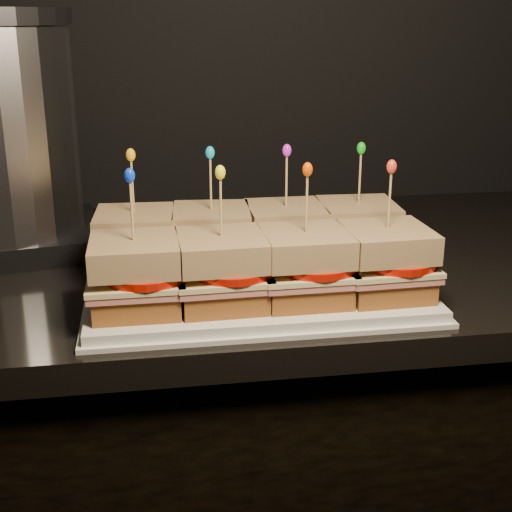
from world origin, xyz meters
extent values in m
cube|color=black|center=(-0.64, 1.69, 0.43)|extent=(2.39, 0.61, 0.86)
cube|color=black|center=(-0.64, 1.69, 0.87)|extent=(2.43, 0.65, 0.04)
cube|color=white|center=(-0.93, 1.52, 0.90)|extent=(0.42, 0.26, 0.02)
cube|color=white|center=(-0.93, 1.52, 0.90)|extent=(0.43, 0.27, 0.01)
cube|color=brown|center=(-1.09, 1.58, 0.92)|extent=(0.10, 0.10, 0.03)
cube|color=tan|center=(-1.09, 1.58, 0.94)|extent=(0.11, 0.11, 0.01)
cube|color=#EDD78F|center=(-1.09, 1.58, 0.95)|extent=(0.12, 0.11, 0.01)
cylinder|color=#B81507|center=(-1.07, 1.57, 0.96)|extent=(0.10, 0.10, 0.01)
cube|color=#5A3513|center=(-1.09, 1.58, 0.98)|extent=(0.11, 0.11, 0.03)
cylinder|color=tan|center=(-1.09, 1.58, 1.03)|extent=(0.00, 0.00, 0.09)
ellipsoid|color=#F7AE13|center=(-1.09, 1.58, 1.07)|extent=(0.01, 0.01, 0.02)
cube|color=brown|center=(-0.98, 1.58, 0.92)|extent=(0.11, 0.11, 0.03)
cube|color=tan|center=(-0.98, 1.58, 0.94)|extent=(0.12, 0.11, 0.01)
cube|color=#EDD78F|center=(-0.98, 1.58, 0.95)|extent=(0.12, 0.12, 0.01)
cylinder|color=#B81507|center=(-0.97, 1.57, 0.96)|extent=(0.10, 0.10, 0.01)
cube|color=#5A3513|center=(-0.98, 1.58, 0.98)|extent=(0.11, 0.11, 0.03)
cylinder|color=tan|center=(-0.98, 1.58, 1.03)|extent=(0.00, 0.00, 0.09)
ellipsoid|color=#10AABE|center=(-0.98, 1.58, 1.07)|extent=(0.01, 0.01, 0.02)
cube|color=brown|center=(-0.88, 1.58, 0.92)|extent=(0.10, 0.10, 0.03)
cube|color=tan|center=(-0.88, 1.58, 0.94)|extent=(0.11, 0.10, 0.01)
cube|color=#EDD78F|center=(-0.88, 1.58, 0.95)|extent=(0.11, 0.11, 0.01)
cylinder|color=#B81507|center=(-0.87, 1.57, 0.96)|extent=(0.10, 0.10, 0.01)
cube|color=#5A3513|center=(-0.88, 1.58, 0.98)|extent=(0.10, 0.10, 0.03)
cylinder|color=tan|center=(-0.88, 1.58, 1.03)|extent=(0.00, 0.00, 0.09)
ellipsoid|color=#CF23D2|center=(-0.88, 1.58, 1.07)|extent=(0.01, 0.01, 0.02)
cube|color=brown|center=(-0.78, 1.58, 0.92)|extent=(0.10, 0.10, 0.03)
cube|color=tan|center=(-0.78, 1.58, 0.94)|extent=(0.11, 0.11, 0.01)
cube|color=#EDD78F|center=(-0.78, 1.58, 0.95)|extent=(0.12, 0.11, 0.01)
cylinder|color=#B81507|center=(-0.77, 1.57, 0.96)|extent=(0.10, 0.10, 0.01)
cube|color=#5A3513|center=(-0.78, 1.58, 0.98)|extent=(0.11, 0.11, 0.03)
cylinder|color=tan|center=(-0.78, 1.58, 1.03)|extent=(0.00, 0.00, 0.09)
ellipsoid|color=#16AC19|center=(-0.78, 1.58, 1.07)|extent=(0.01, 0.01, 0.02)
cube|color=brown|center=(-1.09, 1.46, 0.92)|extent=(0.10, 0.10, 0.03)
cube|color=tan|center=(-1.09, 1.46, 0.94)|extent=(0.11, 0.10, 0.01)
cube|color=#EDD78F|center=(-1.09, 1.46, 0.95)|extent=(0.11, 0.11, 0.01)
cylinder|color=#B81507|center=(-1.07, 1.45, 0.96)|extent=(0.10, 0.10, 0.01)
cube|color=#5A3513|center=(-1.09, 1.46, 0.98)|extent=(0.10, 0.10, 0.03)
cylinder|color=tan|center=(-1.09, 1.46, 1.03)|extent=(0.00, 0.00, 0.09)
ellipsoid|color=#0E37D5|center=(-1.09, 1.46, 1.07)|extent=(0.01, 0.01, 0.02)
cube|color=brown|center=(-0.98, 1.46, 0.92)|extent=(0.10, 0.10, 0.03)
cube|color=tan|center=(-0.98, 1.46, 0.94)|extent=(0.11, 0.11, 0.01)
cube|color=#EDD78F|center=(-0.98, 1.46, 0.95)|extent=(0.11, 0.11, 0.01)
cylinder|color=#B81507|center=(-0.97, 1.45, 0.96)|extent=(0.10, 0.10, 0.01)
cube|color=#5A3513|center=(-0.98, 1.46, 0.98)|extent=(0.10, 0.10, 0.03)
cylinder|color=tan|center=(-0.98, 1.46, 1.03)|extent=(0.00, 0.00, 0.09)
ellipsoid|color=yellow|center=(-0.98, 1.46, 1.07)|extent=(0.01, 0.01, 0.02)
cube|color=brown|center=(-0.88, 1.46, 0.92)|extent=(0.10, 0.10, 0.03)
cube|color=tan|center=(-0.88, 1.46, 0.94)|extent=(0.11, 0.11, 0.01)
cube|color=#EDD78F|center=(-0.88, 1.46, 0.95)|extent=(0.11, 0.11, 0.01)
cylinder|color=#B81507|center=(-0.87, 1.45, 0.96)|extent=(0.10, 0.10, 0.01)
cube|color=#5A3513|center=(-0.88, 1.46, 0.98)|extent=(0.10, 0.10, 0.03)
cylinder|color=tan|center=(-0.88, 1.46, 1.03)|extent=(0.00, 0.00, 0.09)
ellipsoid|color=#F14902|center=(-0.88, 1.46, 1.07)|extent=(0.01, 0.01, 0.02)
cube|color=brown|center=(-0.78, 1.46, 0.92)|extent=(0.10, 0.10, 0.03)
cube|color=tan|center=(-0.78, 1.46, 0.94)|extent=(0.11, 0.11, 0.01)
cube|color=#EDD78F|center=(-0.78, 1.46, 0.95)|extent=(0.11, 0.11, 0.01)
cylinder|color=#B81507|center=(-0.77, 1.45, 0.96)|extent=(0.10, 0.10, 0.01)
cube|color=#5A3513|center=(-0.78, 1.46, 0.98)|extent=(0.10, 0.10, 0.03)
cylinder|color=tan|center=(-0.78, 1.46, 1.03)|extent=(0.00, 0.00, 0.09)
ellipsoid|color=red|center=(-0.78, 1.46, 1.07)|extent=(0.01, 0.01, 0.02)
cube|color=#262628|center=(-1.28, 1.77, 0.91)|extent=(0.31, 0.28, 0.03)
camera|label=1|loc=(-1.07, 0.67, 1.24)|focal=50.00mm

